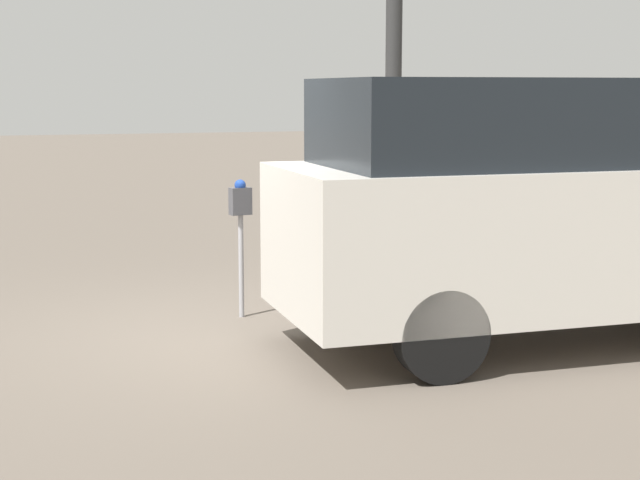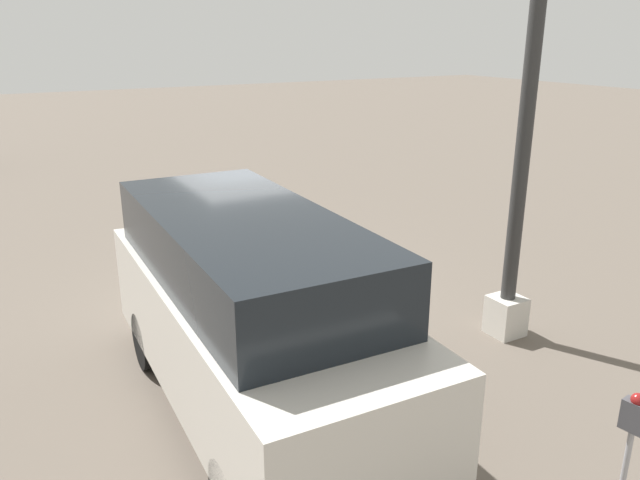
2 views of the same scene
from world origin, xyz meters
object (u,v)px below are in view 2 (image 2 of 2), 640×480
lamp_post (524,144)px  parked_van (250,311)px  parking_meter_far (632,431)px  parking_meter_near (295,241)px

lamp_post → parked_van: 4.09m
parking_meter_far → lamp_post: size_ratio=0.19×
lamp_post → parking_meter_far: bearing=-30.4°
parking_meter_near → parking_meter_far: (5.55, 0.21, -0.01)m
lamp_post → parked_van: (0.01, -3.82, -1.45)m
parked_van → lamp_post: bearing=91.7°
parking_meter_far → lamp_post: lamp_post is taller
lamp_post → parked_van: lamp_post is taller
parking_meter_far → parked_van: bearing=-156.5°
lamp_post → parking_meter_near: bearing=-140.1°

